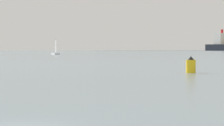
{
  "coord_description": "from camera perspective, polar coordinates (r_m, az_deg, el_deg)",
  "views": [
    {
      "loc": [
        8.57,
        -17.79,
        3.32
      ],
      "look_at": [
        -0.38,
        17.73,
        2.2
      ],
      "focal_mm": 75.7,
      "sensor_mm": 36.0,
      "label": 1
    }
  ],
  "objects": [
    {
      "name": "small_sailboat",
      "position": [
        259.77,
        -6.85,
        1.18
      ],
      "size": [
        6.64,
        7.57,
        9.0
      ],
      "rotation": [
        0.0,
        0.0,
        2.21
      ],
      "color": "white",
      "rests_on": "ground_plane"
    },
    {
      "name": "channel_buoy",
      "position": [
        65.3,
        9.5,
        -0.28
      ],
      "size": [
        1.32,
        1.32,
        2.29
      ],
      "color": "yellow",
      "rests_on": "ground_plane"
    }
  ]
}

